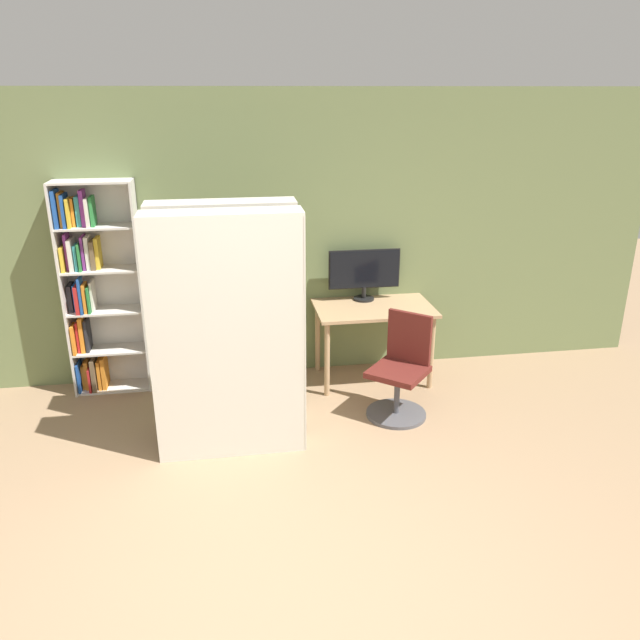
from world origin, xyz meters
name	(u,v)px	position (x,y,z in m)	size (l,w,h in m)	color
ground_plane	(292,618)	(0.00, 0.00, 0.00)	(16.00, 16.00, 0.00)	#937556
wall_back	(250,239)	(0.00, 3.20, 1.35)	(8.00, 0.06, 2.70)	#6B7A4C
desk	(374,317)	(1.12, 2.83, 0.64)	(1.11, 0.68, 0.75)	tan
monitor	(364,271)	(1.07, 3.05, 1.03)	(0.70, 0.20, 0.50)	black
office_chair	(400,376)	(1.19, 2.11, 0.35)	(0.62, 0.62, 0.89)	#4C4C51
bookshelf	(95,288)	(-1.42, 3.05, 0.99)	(0.69, 0.31, 1.95)	beige
mattress_near	(229,338)	(-0.25, 1.74, 0.95)	(1.13, 0.30, 1.90)	beige
mattress_far	(228,320)	(-0.25, 2.14, 0.95)	(1.13, 0.29, 1.89)	beige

